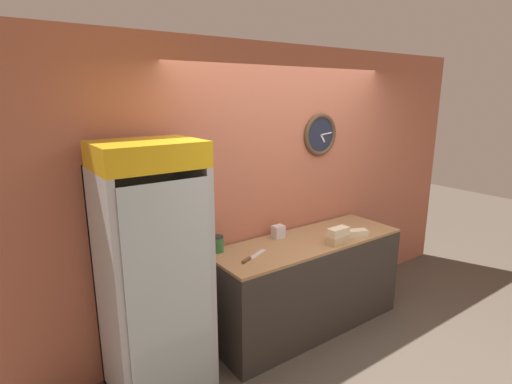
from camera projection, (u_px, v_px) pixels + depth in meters
ground_plane at (377, 373)px, 3.31m from camera, size 14.00×14.00×0.00m
wall_back at (284, 186)px, 3.98m from camera, size 5.20×0.10×2.70m
prep_counter at (307, 283)px, 3.89m from camera, size 1.95×0.65×0.90m
beverage_cooler at (151, 261)px, 2.94m from camera, size 0.71×0.62×1.95m
sandwich_stack_bottom at (338, 240)px, 3.68m from camera, size 0.22×0.11×0.08m
sandwich_stack_middle at (338, 232)px, 3.66m from camera, size 0.21×0.11×0.08m
sandwich_flat_left at (356, 233)px, 3.86m from camera, size 0.24×0.18×0.07m
chefs_knife at (251, 258)px, 3.35m from camera, size 0.33×0.17×0.02m
condiment_jar at (218, 244)px, 3.49m from camera, size 0.11×0.11×0.14m
napkin_dispenser at (278, 232)px, 3.83m from camera, size 0.11×0.09×0.12m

